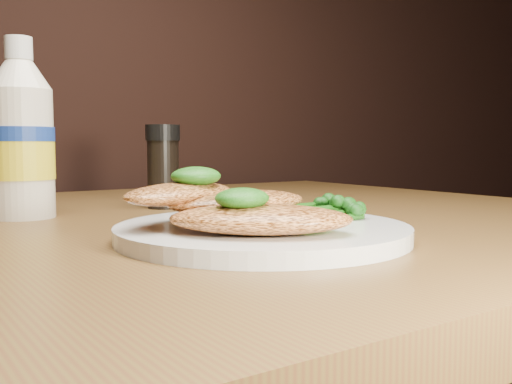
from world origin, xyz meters
TOP-DOWN VIEW (x-y plane):
  - plate at (0.09, 0.88)m, footprint 0.24×0.24m
  - chicken_front at (0.06, 0.84)m, footprint 0.15×0.14m
  - chicken_mid at (0.07, 0.89)m, footprint 0.13×0.07m
  - chicken_back at (0.03, 0.91)m, footprint 0.13×0.10m
  - pesto_front at (0.04, 0.84)m, footprint 0.05×0.05m
  - pesto_back at (0.04, 0.91)m, footprint 0.05×0.04m
  - broccolini_bundle at (0.13, 0.88)m, footprint 0.11×0.09m
  - mayo_bottle at (-0.04, 1.14)m, footprint 0.08×0.08m
  - pepper_grinder at (0.12, 1.14)m, footprint 0.05×0.05m

SIDE VIEW (x-z plane):
  - plate at x=0.09m, z-range 0.75..0.76m
  - broccolini_bundle at x=0.13m, z-range 0.76..0.78m
  - chicken_front at x=0.06m, z-range 0.76..0.78m
  - chicken_mid at x=0.07m, z-range 0.77..0.79m
  - chicken_back at x=0.03m, z-range 0.78..0.80m
  - pesto_front at x=0.04m, z-range 0.78..0.80m
  - pepper_grinder at x=0.12m, z-range 0.75..0.85m
  - pesto_back at x=0.04m, z-range 0.79..0.81m
  - mayo_bottle at x=-0.04m, z-range 0.75..0.94m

